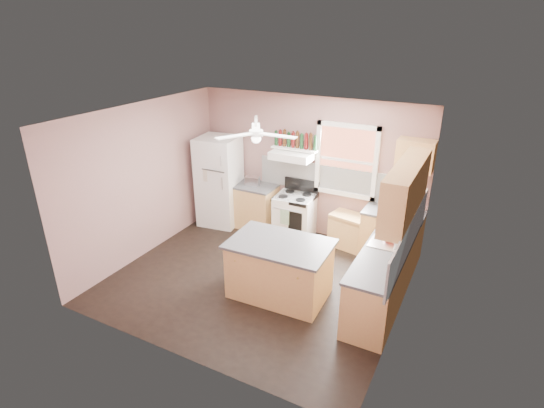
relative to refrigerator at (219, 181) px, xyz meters
The scene contains 32 objects.
floor 2.50m from the refrigerator, 41.18° to the right, with size 4.50×4.50×0.00m, color black.
ceiling 2.94m from the refrigerator, 41.18° to the right, with size 4.50×4.50×0.00m, color white.
wall_back 1.87m from the refrigerator, 15.63° to the left, with size 4.50×0.05×2.70m, color #89625D.
wall_right 4.33m from the refrigerator, 20.85° to the right, with size 0.05×4.00×2.70m, color #89625D.
wall_left 1.68m from the refrigerator, 108.75° to the right, with size 0.05×4.00×2.70m, color #89625D.
backsplash_back 2.26m from the refrigerator, 11.56° to the left, with size 2.90×0.03×0.55m, color white.
backsplash_right 4.18m from the refrigerator, 17.19° to the right, with size 0.03×2.60×0.55m, color white.
window_view 2.63m from the refrigerator, 10.14° to the left, with size 1.00×0.02×1.20m, color brown.
window_frame 2.63m from the refrigerator, ahead, with size 1.16×0.07×1.36m, color white.
refrigerator is the anchor object (origin of this frame).
base_cabinet_left 0.86m from the refrigerator, 13.43° to the left, with size 0.90×0.60×0.86m, color tan.
counter_left 0.71m from the refrigerator, 13.43° to the left, with size 0.92×0.62×0.04m, color #444446.
toaster 0.71m from the refrigerator, 11.72° to the left, with size 0.28×0.16×0.18m, color silver.
stove 1.72m from the refrigerator, ahead, with size 0.71×0.64×0.86m, color white.
range_hood 1.69m from the refrigerator, ahead, with size 0.78×0.50×0.14m, color white.
bottle_shelf 1.76m from the refrigerator, 12.42° to the left, with size 0.90×0.26×0.03m, color white.
cart 2.78m from the refrigerator, ahead, with size 0.65×0.43×0.65m, color tan.
base_cabinet_corner 3.54m from the refrigerator, ahead, with size 1.00×0.60×0.86m, color tan.
base_cabinet_right 3.93m from the refrigerator, 18.43° to the right, with size 0.60×2.20×0.86m, color tan.
counter_corner 3.51m from the refrigerator, ahead, with size 1.02×0.62×0.04m, color #444446.
counter_right 3.89m from the refrigerator, 18.48° to the right, with size 0.62×2.22×0.04m, color #444446.
sink 3.84m from the refrigerator, 15.64° to the right, with size 0.55×0.45×0.03m, color silver.
faucet 3.99m from the refrigerator, 15.02° to the right, with size 0.03×0.03×0.14m, color silver.
upper_cabinet_right 4.06m from the refrigerator, 15.10° to the right, with size 0.33×1.80×0.76m, color tan.
upper_cabinet_corner 3.84m from the refrigerator, ahead, with size 0.60×0.33×0.52m, color tan.
paper_towel 3.85m from the refrigerator, ahead, with size 0.12×0.12×0.26m, color white.
island 2.89m from the refrigerator, 37.79° to the right, with size 1.43×0.90×0.86m, color tan.
island_top 2.85m from the refrigerator, 37.79° to the right, with size 1.51×0.99×0.04m, color #444446.
ceiling_fan_hub 2.79m from the refrigerator, 41.18° to the right, with size 0.20×0.20×0.08m, color white.
soap_bottle 4.01m from the refrigerator, 17.03° to the right, with size 0.08×0.08×0.21m, color silver.
red_caddy 3.80m from the refrigerator, 13.95° to the right, with size 0.18×0.12×0.10m, color #AE200E.
wine_bottles 1.84m from the refrigerator, 12.42° to the left, with size 0.86×0.06×0.31m.
Camera 1 is at (2.95, -5.17, 3.91)m, focal length 28.00 mm.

